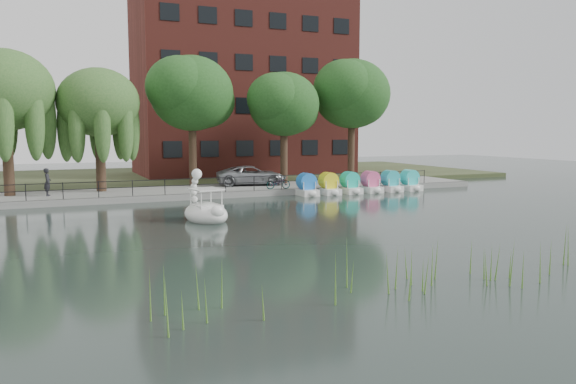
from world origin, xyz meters
TOP-DOWN VIEW (x-y plane):
  - ground_plane at (0.00, 0.00)m, footprint 120.00×120.00m
  - promenade at (0.00, 16.00)m, footprint 40.00×6.00m
  - kerb at (0.00, 13.05)m, footprint 40.00×0.25m
  - land_strip at (0.00, 30.00)m, footprint 60.00×22.00m
  - railing at (0.00, 13.25)m, footprint 32.00×0.05m
  - apartment_building at (7.00, 29.97)m, footprint 20.00×10.07m
  - willow_left at (-13.00, 16.50)m, footprint 5.88×5.88m
  - willow_mid at (-7.50, 17.00)m, footprint 5.32×5.32m
  - broadleaf_center at (-1.00, 18.00)m, footprint 6.00×6.00m
  - broadleaf_right at (6.00, 17.50)m, footprint 5.40×5.40m
  - broadleaf_far at (12.50, 18.50)m, footprint 6.30×6.30m
  - minivan at (3.14, 16.96)m, footprint 3.78×6.32m
  - bicycle at (3.89, 13.56)m, footprint 0.74×1.77m
  - pedestrian at (-10.81, 15.35)m, footprint 0.55×0.76m
  - swan_boat at (-3.71, 4.57)m, footprint 2.38×3.27m
  - pedal_boat_row at (9.75, 12.32)m, footprint 9.65×1.70m
  - reed_bank at (2.00, -9.50)m, footprint 24.00×2.40m

SIDE VIEW (x-z plane):
  - ground_plane at x=0.00m, z-range 0.00..0.00m
  - land_strip at x=0.00m, z-range 0.00..0.36m
  - promenade at x=0.00m, z-range 0.00..0.40m
  - kerb at x=0.00m, z-range 0.00..0.40m
  - swan_boat at x=-3.71m, z-range -0.71..1.81m
  - reed_bank at x=2.00m, z-range 0.00..1.20m
  - pedal_boat_row at x=9.75m, z-range -0.09..1.31m
  - bicycle at x=3.89m, z-range 0.40..1.40m
  - railing at x=0.00m, z-range 0.65..1.65m
  - minivan at x=3.14m, z-range 0.40..2.05m
  - pedestrian at x=-10.81m, z-range 0.40..2.38m
  - willow_mid at x=-7.50m, z-range 2.17..10.32m
  - broadleaf_right at x=6.00m, z-range 2.22..10.55m
  - willow_left at x=-13.00m, z-range 2.37..11.38m
  - broadleaf_center at x=-1.00m, z-range 2.44..11.69m
  - broadleaf_far at x=12.50m, z-range 2.54..12.25m
  - apartment_building at x=7.00m, z-range 0.36..18.36m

